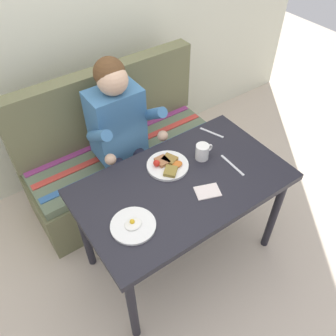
{
  "coord_description": "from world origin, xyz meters",
  "views": [
    {
      "loc": [
        -0.84,
        -1.04,
        2.17
      ],
      "look_at": [
        0.0,
        0.15,
        0.72
      ],
      "focal_mm": 37.39,
      "sensor_mm": 36.0,
      "label": 1
    }
  ],
  "objects": [
    {
      "name": "napkin",
      "position": [
        0.06,
        -0.13,
        0.73
      ],
      "size": [
        0.16,
        0.14,
        0.01
      ],
      "primitive_type": "cube",
      "rotation": [
        0.0,
        0.0,
        -0.36
      ],
      "color": "silver",
      "rests_on": "table"
    },
    {
      "name": "ground_plane",
      "position": [
        0.0,
        0.0,
        0.0
      ],
      "size": [
        8.0,
        8.0,
        0.0
      ],
      "primitive_type": "plane",
      "color": "beige"
    },
    {
      "name": "plate_breakfast",
      "position": [
        -0.0,
        0.15,
        0.74
      ],
      "size": [
        0.25,
        0.25,
        0.05
      ],
      "color": "white",
      "rests_on": "table"
    },
    {
      "name": "knife",
      "position": [
        0.32,
        -0.06,
        0.73
      ],
      "size": [
        0.02,
        0.2,
        0.0
      ],
      "primitive_type": "cube",
      "rotation": [
        0.0,
        0.0,
        -0.04
      ],
      "color": "silver",
      "rests_on": "table"
    },
    {
      "name": "table",
      "position": [
        0.0,
        0.0,
        0.65
      ],
      "size": [
        1.2,
        0.7,
        0.73
      ],
      "color": "black",
      "rests_on": "ground"
    },
    {
      "name": "couch",
      "position": [
        0.0,
        0.76,
        0.33
      ],
      "size": [
        1.44,
        0.56,
        1.0
      ],
      "color": "#686846",
      "rests_on": "ground"
    },
    {
      "name": "plate_eggs",
      "position": [
        -0.39,
        -0.1,
        0.74
      ],
      "size": [
        0.23,
        0.23,
        0.04
      ],
      "color": "white",
      "rests_on": "table"
    },
    {
      "name": "back_wall",
      "position": [
        0.0,
        1.27,
        1.3
      ],
      "size": [
        4.4,
        0.1,
        2.6
      ],
      "primitive_type": "cube",
      "color": "beige",
      "rests_on": "ground"
    },
    {
      "name": "coffee_mug",
      "position": [
        0.21,
        0.1,
        0.78
      ],
      "size": [
        0.12,
        0.08,
        0.1
      ],
      "color": "white",
      "rests_on": "table"
    },
    {
      "name": "person",
      "position": [
        -0.06,
        0.59,
        0.74
      ],
      "size": [
        0.45,
        0.61,
        1.21
      ],
      "color": "teal",
      "rests_on": "ground"
    },
    {
      "name": "fork",
      "position": [
        0.41,
        0.24,
        0.73
      ],
      "size": [
        0.07,
        0.16,
        0.0
      ],
      "primitive_type": "cube",
      "rotation": [
        0.0,
        0.0,
        0.37
      ],
      "color": "silver",
      "rests_on": "table"
    }
  ]
}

